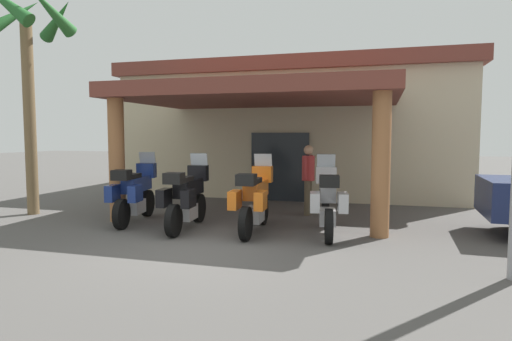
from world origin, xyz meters
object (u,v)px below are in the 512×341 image
at_px(motel_building, 299,129).
at_px(motorcycle_blue, 135,193).
at_px(motorcycle_black, 187,197).
at_px(motorcycle_silver, 327,201).
at_px(pedestrian, 308,175).
at_px(palm_tree_roadside, 25,42).
at_px(motorcycle_orange, 255,199).

xyz_separation_m(motel_building, motorcycle_blue, (-2.22, -7.59, -1.57)).
xyz_separation_m(motorcycle_black, motorcycle_silver, (2.96, 0.39, 0.00)).
height_order(motorcycle_blue, motorcycle_black, same).
bearing_deg(motel_building, pedestrian, -77.32).
bearing_deg(motorcycle_black, motorcycle_silver, -89.14).
height_order(motorcycle_blue, palm_tree_roadside, palm_tree_roadside).
bearing_deg(palm_tree_roadside, pedestrian, 17.00).
xyz_separation_m(motorcycle_silver, pedestrian, (-0.80, 2.10, 0.33)).
xyz_separation_m(motel_building, palm_tree_roadside, (-5.36, -7.46, 2.08)).
relative_size(motorcycle_black, motorcycle_silver, 1.01).
relative_size(motel_building, motorcycle_blue, 5.45).
height_order(motel_building, pedestrian, motel_building).
height_order(motel_building, motorcycle_silver, motel_building).
height_order(motorcycle_blue, motorcycle_orange, same).
relative_size(motorcycle_orange, pedestrian, 1.25).
bearing_deg(pedestrian, motorcycle_blue, 38.81).
bearing_deg(motorcycle_black, palm_tree_roadside, 78.13).
bearing_deg(motorcycle_black, pedestrian, -47.60).
xyz_separation_m(motel_building, motorcycle_black, (-0.74, -7.88, -1.57)).
height_order(motorcycle_silver, palm_tree_roadside, palm_tree_roadside).
relative_size(motorcycle_blue, palm_tree_roadside, 0.38).
relative_size(motorcycle_blue, motorcycle_black, 0.99).
bearing_deg(motorcycle_blue, motel_building, -27.68).
relative_size(motorcycle_blue, pedestrian, 1.24).
xyz_separation_m(motorcycle_blue, motorcycle_black, (1.48, -0.29, 0.00)).
bearing_deg(palm_tree_roadside, motorcycle_black, -5.16).
distance_m(motorcycle_silver, pedestrian, 2.27).
distance_m(motel_building, motorcycle_silver, 7.96).
bearing_deg(palm_tree_roadside, motorcycle_silver, -0.18).
bearing_deg(motorcycle_black, motorcycle_orange, -90.06).
bearing_deg(motorcycle_silver, palm_tree_roadside, 78.80).
distance_m(motel_building, motorcycle_orange, 7.90).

